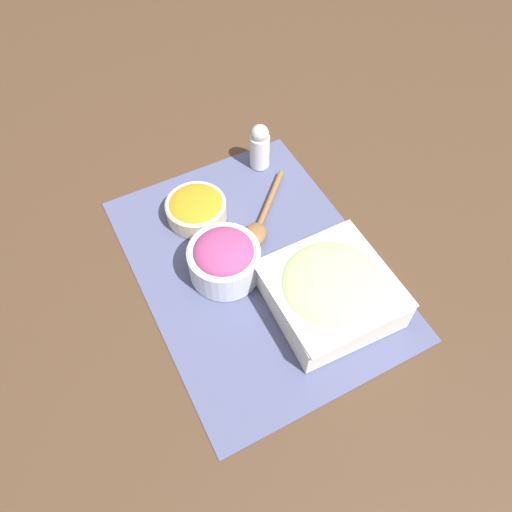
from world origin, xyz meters
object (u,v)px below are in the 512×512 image
object	(u,v)px
cucumber_bowl	(331,290)
pepper_shaker	(260,146)
carrot_bowl	(196,207)
wooden_spoon	(259,225)
onion_bowl	(224,258)

from	to	relation	value
cucumber_bowl	pepper_shaker	bearing A→B (deg)	-8.42
carrot_bowl	wooden_spoon	distance (m)	0.13
cucumber_bowl	pepper_shaker	distance (m)	0.36
onion_bowl	pepper_shaker	xyz separation A→B (m)	(0.21, -0.18, 0.01)
carrot_bowl	wooden_spoon	xyz separation A→B (m)	(-0.08, -0.09, -0.01)
cucumber_bowl	pepper_shaker	size ratio (longest dim) A/B	1.96
onion_bowl	wooden_spoon	size ratio (longest dim) A/B	0.77
cucumber_bowl	wooden_spoon	bearing A→B (deg)	8.60
carrot_bowl	pepper_shaker	xyz separation A→B (m)	(0.07, -0.18, 0.03)
carrot_bowl	onion_bowl	distance (m)	0.15
carrot_bowl	pepper_shaker	bearing A→B (deg)	-68.59
cucumber_bowl	wooden_spoon	size ratio (longest dim) A/B	1.21
pepper_shaker	wooden_spoon	bearing A→B (deg)	151.62
cucumber_bowl	wooden_spoon	distance (m)	0.21
wooden_spoon	onion_bowl	bearing A→B (deg)	120.63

